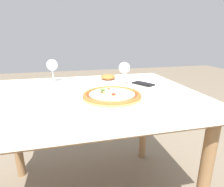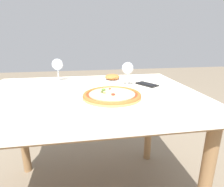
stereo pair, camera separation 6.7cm
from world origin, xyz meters
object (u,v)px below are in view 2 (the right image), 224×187
(wine_glass_far_left, at_px, (57,65))
(fork, at_px, (33,119))
(cell_phone, at_px, (147,84))
(dining_table, at_px, (90,109))
(wine_glass_far_right, at_px, (128,69))
(side_plate, at_px, (112,78))
(pizza_plate, at_px, (112,96))

(wine_glass_far_left, bearing_deg, fork, -92.89)
(cell_phone, bearing_deg, dining_table, -161.43)
(wine_glass_far_left, distance_m, wine_glass_far_right, 0.49)
(fork, bearing_deg, cell_phone, 35.36)
(cell_phone, relative_size, side_plate, 0.88)
(pizza_plate, bearing_deg, cell_phone, 41.76)
(wine_glass_far_left, distance_m, side_plate, 0.39)
(dining_table, height_order, pizza_plate, pizza_plate)
(pizza_plate, bearing_deg, wine_glass_far_left, 124.76)
(fork, relative_size, wine_glass_far_right, 1.10)
(fork, relative_size, cell_phone, 1.06)
(dining_table, distance_m, pizza_plate, 0.19)
(dining_table, distance_m, wine_glass_far_left, 0.44)
(fork, relative_size, wine_glass_far_left, 1.06)
(wine_glass_far_left, bearing_deg, side_plate, -6.12)
(dining_table, relative_size, wine_glass_far_left, 7.78)
(dining_table, height_order, side_plate, side_plate)
(cell_phone, bearing_deg, wine_glass_far_right, 179.91)
(dining_table, xyz_separation_m, cell_phone, (0.38, 0.13, 0.10))
(dining_table, xyz_separation_m, wine_glass_far_right, (0.25, 0.13, 0.20))
(wine_glass_far_left, xyz_separation_m, wine_glass_far_right, (0.45, -0.20, -0.00))
(pizza_plate, height_order, wine_glass_far_left, wine_glass_far_left)
(wine_glass_far_left, bearing_deg, wine_glass_far_right, -24.31)
(fork, distance_m, wine_glass_far_left, 0.65)
(dining_table, bearing_deg, side_plate, 58.50)
(wine_glass_far_left, height_order, side_plate, wine_glass_far_left)
(pizza_plate, relative_size, side_plate, 1.86)
(pizza_plate, distance_m, cell_phone, 0.36)
(fork, bearing_deg, wine_glass_far_right, 42.17)
(wine_glass_far_right, height_order, side_plate, wine_glass_far_right)
(cell_phone, height_order, side_plate, side_plate)
(wine_glass_far_left, bearing_deg, pizza_plate, -55.24)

